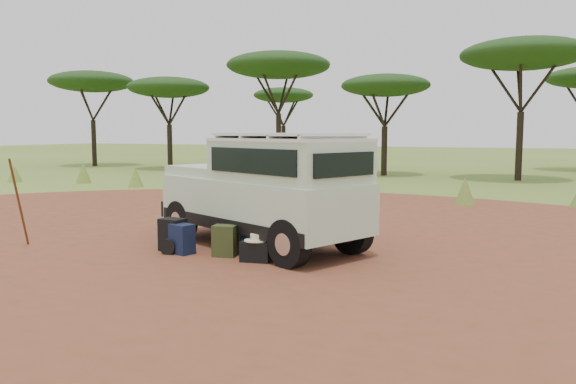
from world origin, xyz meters
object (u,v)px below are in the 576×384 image
at_px(backpack_black, 173,235).
at_px(duffel_navy, 254,242).
at_px(backpack_navy, 182,239).
at_px(backpack_olive, 225,241).
at_px(safari_vehicle, 266,193).
at_px(walking_staff, 19,203).
at_px(hard_case, 256,251).

bearing_deg(backpack_black, duffel_navy, 16.52).
distance_m(backpack_navy, backpack_olive, 0.78).
height_order(safari_vehicle, duffel_navy, safari_vehicle).
bearing_deg(safari_vehicle, backpack_olive, -83.86).
bearing_deg(duffel_navy, backpack_olive, -138.91).
xyz_separation_m(walking_staff, backpack_navy, (2.95, 0.78, -0.56)).
bearing_deg(backpack_navy, backpack_olive, 26.09).
bearing_deg(backpack_navy, duffel_navy, 37.73).
bearing_deg(hard_case, backpack_olive, 161.17).
xyz_separation_m(walking_staff, backpack_black, (2.65, 0.92, -0.53)).
bearing_deg(backpack_black, safari_vehicle, 39.47).
xyz_separation_m(backpack_olive, duffel_navy, (0.38, 0.32, -0.05)).
distance_m(walking_staff, duffel_navy, 4.33).
xyz_separation_m(safari_vehicle, backpack_olive, (-0.29, -0.96, -0.73)).
xyz_separation_m(backpack_olive, hard_case, (0.64, -0.09, -0.10)).
xyz_separation_m(backpack_navy, backpack_olive, (0.77, 0.13, 0.01)).
bearing_deg(safari_vehicle, backpack_navy, -111.07).
distance_m(backpack_black, backpack_navy, 0.33).
relative_size(safari_vehicle, backpack_olive, 8.49).
height_order(walking_staff, hard_case, walking_staff).
xyz_separation_m(safari_vehicle, walking_staff, (-4.01, -1.88, -0.18)).
bearing_deg(safari_vehicle, duffel_navy, -58.94).
relative_size(walking_staff, backpack_olive, 3.22).
bearing_deg(backpack_navy, hard_case, 18.00).
height_order(safari_vehicle, walking_staff, safari_vehicle).
bearing_deg(backpack_black, backpack_navy, -21.13).
height_order(walking_staff, backpack_navy, walking_staff).
bearing_deg(duffel_navy, hard_case, -56.46).
bearing_deg(duffel_navy, backpack_black, -166.63).
relative_size(walking_staff, backpack_black, 2.98).
xyz_separation_m(backpack_black, backpack_olive, (1.07, -0.01, -0.02)).
height_order(safari_vehicle, backpack_navy, safari_vehicle).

